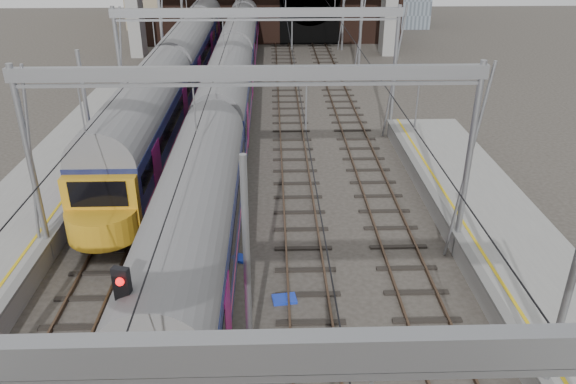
{
  "coord_description": "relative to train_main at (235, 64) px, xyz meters",
  "views": [
    {
      "loc": [
        0.76,
        -11.39,
        12.45
      ],
      "look_at": [
        1.38,
        9.17,
        2.4
      ],
      "focal_mm": 35.0,
      "sensor_mm": 36.0,
      "label": 1
    }
  ],
  "objects": [
    {
      "name": "tracks",
      "position": [
        2.0,
        -15.93,
        -2.51
      ],
      "size": [
        14.4,
        80.0,
        0.22
      ],
      "color": "#4C3828",
      "rests_on": "ground"
    },
    {
      "name": "overhead_line",
      "position": [
        2.0,
        -9.45,
        4.03
      ],
      "size": [
        16.8,
        80.0,
        8.0
      ],
      "color": "gray",
      "rests_on": "ground"
    },
    {
      "name": "retaining_wall",
      "position": [
        3.4,
        21.0,
        1.8
      ],
      "size": [
        28.0,
        2.75,
        9.0
      ],
      "color": "#311C15",
      "rests_on": "ground"
    },
    {
      "name": "train_main",
      "position": [
        0.0,
        0.0,
        0.0
      ],
      "size": [
        2.88,
        66.51,
        4.92
      ],
      "color": "black",
      "rests_on": "ground"
    },
    {
      "name": "train_second",
      "position": [
        -4.0,
        3.53,
        0.09
      ],
      "size": [
        3.02,
        52.39,
        5.13
      ],
      "color": "black",
      "rests_on": "ground"
    },
    {
      "name": "signal_near_left",
      "position": [
        -0.66,
        -31.67,
        0.86
      ],
      "size": [
        0.42,
        0.49,
        5.48
      ],
      "rotation": [
        0.0,
        0.0,
        -0.27
      ],
      "color": "black",
      "rests_on": "ground"
    },
    {
      "name": "equip_cover_b",
      "position": [
        1.28,
        -22.96,
        -2.49
      ],
      "size": [
        0.95,
        0.83,
        0.09
      ],
      "primitive_type": "cube",
      "rotation": [
        0.0,
        0.0,
        -0.42
      ],
      "color": "#1A38C9",
      "rests_on": "ground"
    },
    {
      "name": "equip_cover_c",
      "position": [
        3.13,
        -25.79,
        -2.48
      ],
      "size": [
        0.93,
        0.72,
        0.1
      ],
      "primitive_type": "cube",
      "rotation": [
        0.0,
        0.0,
        0.14
      ],
      "color": "#1A38C9",
      "rests_on": "ground"
    }
  ]
}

